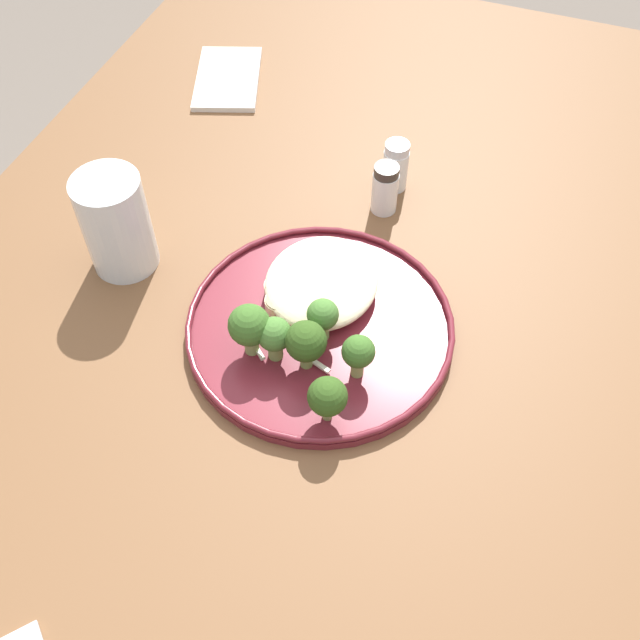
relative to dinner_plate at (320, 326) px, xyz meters
name	(u,v)px	position (x,y,z in m)	size (l,w,h in m)	color
ground	(337,556)	(-0.03, 0.02, -0.75)	(6.00, 6.00, 0.00)	#665B51
wooden_dining_table	(347,357)	(-0.03, 0.02, -0.09)	(1.40, 1.00, 0.74)	brown
dinner_plate	(320,326)	(0.00, 0.00, 0.00)	(0.29, 0.29, 0.02)	maroon
noodle_bed	(322,282)	(-0.05, -0.02, 0.02)	(0.14, 0.12, 0.03)	beige
seared_scallop_half_hidden	(326,288)	(-0.05, -0.01, 0.01)	(0.02, 0.02, 0.01)	#DBB77A
seared_scallop_center_golden	(279,288)	(-0.02, -0.06, 0.01)	(0.03, 0.03, 0.02)	beige
seared_scallop_front_small	(342,303)	(-0.03, 0.01, 0.01)	(0.03, 0.03, 0.01)	beige
seared_scallop_rear_pale	(280,303)	(-0.01, -0.05, 0.01)	(0.03, 0.03, 0.02)	beige
seared_scallop_tilted_round	(301,321)	(0.01, -0.02, 0.01)	(0.03, 0.03, 0.01)	beige
broccoli_floret_front_edge	(306,342)	(0.05, 0.00, 0.04)	(0.04, 0.04, 0.06)	#7A994C
broccoli_floret_rear_charred	(274,336)	(0.05, -0.03, 0.04)	(0.04, 0.04, 0.06)	#7A994C
broccoli_floret_left_leaning	(358,353)	(0.04, 0.06, 0.04)	(0.03, 0.03, 0.06)	#89A356
broccoli_floret_beside_noodles	(249,326)	(0.05, -0.06, 0.04)	(0.04, 0.04, 0.07)	#89A356
broccoli_floret_right_tilted	(327,397)	(0.10, 0.05, 0.04)	(0.04, 0.04, 0.06)	#89A356
broccoli_floret_tall_stalk	(323,316)	(0.01, 0.01, 0.04)	(0.03, 0.03, 0.05)	#7A994C
onion_sliver_long_sliver	(255,346)	(0.05, -0.05, 0.01)	(0.04, 0.01, 0.00)	silver
onion_sliver_curled_piece	(314,361)	(0.05, 0.01, 0.01)	(0.04, 0.01, 0.00)	silver
water_glass	(118,228)	(-0.02, -0.25, 0.05)	(0.08, 0.08, 0.12)	silver
folded_napkin	(228,78)	(-0.38, -0.29, 0.00)	(0.15, 0.09, 0.01)	silver
salt_shaker	(395,166)	(-0.25, 0.01, 0.02)	(0.03, 0.03, 0.07)	white
pepper_shaker	(385,189)	(-0.21, 0.01, 0.02)	(0.03, 0.03, 0.07)	white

